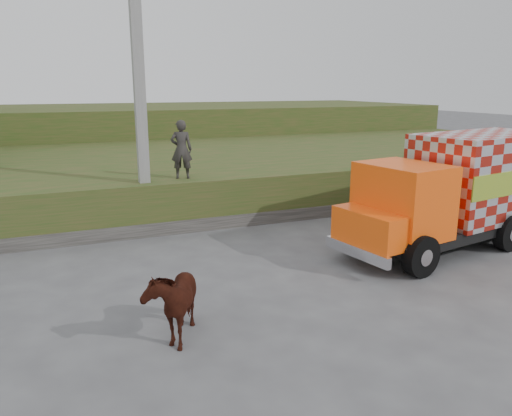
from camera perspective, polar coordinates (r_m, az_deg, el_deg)
name	(u,v)px	position (r m, az deg, el deg)	size (l,w,h in m)	color
ground	(230,281)	(11.28, -2.98, -8.32)	(120.00, 120.00, 0.00)	#474749
embankment	(146,175)	(20.46, -12.42, 3.68)	(40.00, 12.00, 1.50)	#294717
embankment_far	(110,131)	(32.17, -16.36, 8.40)	(40.00, 12.00, 3.00)	#294717
retaining_strip	(114,232)	(14.71, -15.92, -2.69)	(16.00, 0.50, 0.40)	#595651
utility_pole	(140,92)	(14.67, -13.16, 12.81)	(1.20, 0.30, 8.00)	gray
cargo_truck	(461,190)	(14.39, 22.42, 1.95)	(6.98, 3.32, 2.99)	black
cow	(173,300)	(8.82, -9.51, -10.28)	(0.73, 1.60, 1.35)	#37160D
pedestrian	(181,149)	(15.22, -8.52, 6.64)	(0.64, 0.42, 1.76)	#2A2825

